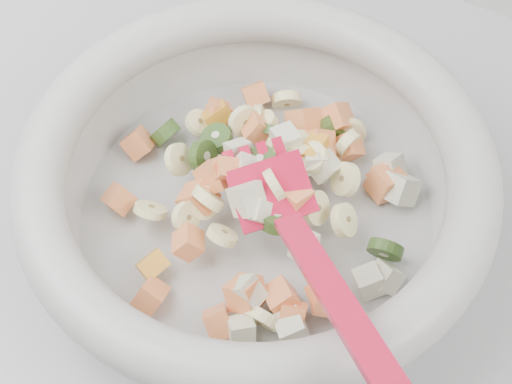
% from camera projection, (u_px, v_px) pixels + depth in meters
% --- Properties ---
extents(counter, '(2.00, 0.60, 0.90)m').
position_uv_depth(counter, '(179.00, 325.00, 1.09)').
color(counter, gray).
rests_on(counter, ground).
extents(mixing_bowl, '(0.37, 0.37, 0.15)m').
position_uv_depth(mixing_bowl, '(257.00, 186.00, 0.61)').
color(mixing_bowl, '#B7B7B5').
rests_on(mixing_bowl, counter).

